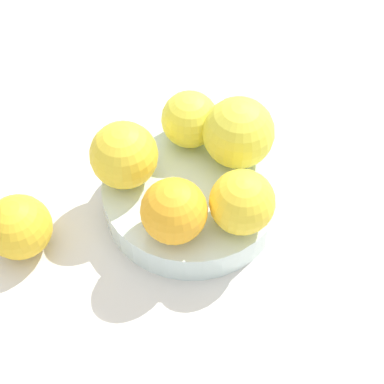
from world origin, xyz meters
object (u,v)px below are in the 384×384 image
at_px(orange_in_bowl_3, 174,211).
at_px(orange_loose_0, 19,227).
at_px(orange_in_bowl_1, 238,133).
at_px(orange_in_bowl_2, 242,202).
at_px(side_plate, 26,384).
at_px(fruit_bowl, 192,195).
at_px(orange_in_bowl_0, 124,155).
at_px(orange_in_bowl_4, 190,119).

xyz_separation_m(orange_in_bowl_3, orange_loose_0, (0.14, 0.06, -0.04)).
relative_size(orange_in_bowl_1, orange_in_bowl_2, 1.18).
bearing_deg(orange_in_bowl_3, orange_in_bowl_1, -97.27).
xyz_separation_m(orange_in_bowl_3, side_plate, (0.05, 0.18, -0.06)).
relative_size(fruit_bowl, orange_in_bowl_0, 2.73).
relative_size(orange_in_bowl_0, orange_loose_0, 1.05).
distance_m(orange_in_bowl_3, side_plate, 0.20).
bearing_deg(side_plate, orange_in_bowl_0, -83.38).
xyz_separation_m(orange_in_bowl_0, orange_in_bowl_1, (-0.09, -0.08, 0.00)).
relative_size(orange_in_bowl_0, side_plate, 0.43).
distance_m(orange_in_bowl_1, orange_in_bowl_2, 0.08).
relative_size(fruit_bowl, orange_in_bowl_3, 2.96).
xyz_separation_m(orange_in_bowl_2, orange_loose_0, (0.19, 0.10, -0.04)).
bearing_deg(orange_loose_0, orange_in_bowl_4, -118.82).
bearing_deg(fruit_bowl, orange_in_bowl_2, 161.99).
height_order(orange_in_bowl_0, side_plate, orange_in_bowl_0).
xyz_separation_m(orange_in_bowl_4, side_plate, (0.01, 0.29, -0.06)).
distance_m(orange_in_bowl_1, orange_in_bowl_4, 0.06).
bearing_deg(orange_in_bowl_4, side_plate, 88.31).
height_order(orange_in_bowl_4, orange_loose_0, orange_in_bowl_4).
bearing_deg(fruit_bowl, orange_in_bowl_0, 19.84).
height_order(orange_in_bowl_2, orange_in_bowl_3, same).
bearing_deg(side_plate, orange_in_bowl_1, -102.46).
bearing_deg(orange_in_bowl_0, orange_in_bowl_3, 154.78).
relative_size(orange_in_bowl_1, side_plate, 0.47).
height_order(orange_in_bowl_4, side_plate, orange_in_bowl_4).
xyz_separation_m(orange_in_bowl_0, orange_in_bowl_2, (-0.13, -0.00, -0.00)).
relative_size(orange_in_bowl_3, side_plate, 0.40).
relative_size(fruit_bowl, orange_loose_0, 2.87).
bearing_deg(orange_loose_0, fruit_bowl, -136.13).
bearing_deg(orange_in_bowl_1, orange_loose_0, 49.08).
distance_m(orange_in_bowl_0, orange_loose_0, 0.13).
distance_m(orange_in_bowl_0, orange_in_bowl_4, 0.08).
bearing_deg(orange_in_bowl_2, orange_in_bowl_3, 36.22).
height_order(orange_loose_0, side_plate, orange_loose_0).
bearing_deg(fruit_bowl, orange_in_bowl_1, -115.31).
bearing_deg(orange_in_bowl_3, fruit_bowl, -79.16).
bearing_deg(fruit_bowl, orange_in_bowl_3, 100.84).
bearing_deg(side_plate, orange_loose_0, -52.39).
distance_m(orange_in_bowl_1, side_plate, 0.31).
bearing_deg(orange_loose_0, orange_in_bowl_0, -122.61).
bearing_deg(orange_in_bowl_0, orange_in_bowl_2, -178.84).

